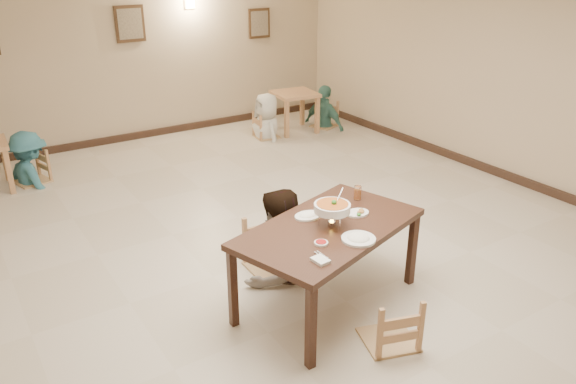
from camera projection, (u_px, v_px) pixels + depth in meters
floor at (285, 254)px, 6.30m from camera, size 10.00×10.00×0.00m
wall_back at (127, 54)px, 9.55m from camera, size 10.00×0.00×10.00m
wall_right at (530, 80)px, 7.70m from camera, size 0.00×10.00×10.00m
baseboard_back at (136, 136)px, 10.10m from camera, size 8.00×0.06×0.12m
baseboard_right at (512, 177)px, 8.25m from camera, size 0.06×10.00×0.12m
picture_b at (130, 24)px, 9.37m from camera, size 0.50×0.04×0.60m
picture_c at (259, 23)px, 10.68m from camera, size 0.45×0.04×0.55m
wall_sconce at (190, 2)px, 9.80m from camera, size 0.16×0.05×0.22m
main_table at (329, 233)px, 5.14m from camera, size 1.98×1.47×0.83m
chair_far at (271, 225)px, 5.81m from camera, size 0.48×0.48×1.03m
chair_near at (392, 296)px, 4.71m from camera, size 0.44×0.44×0.94m
main_diner at (277, 192)px, 5.56m from camera, size 1.08×0.95×1.87m
curry_warmer at (332, 208)px, 5.04m from camera, size 0.37×0.33×0.30m
rice_plate_far at (308, 216)px, 5.26m from camera, size 0.27×0.27×0.06m
rice_plate_near at (358, 239)px, 4.84m from camera, size 0.30×0.30×0.07m
fried_plate at (358, 213)px, 5.32m from camera, size 0.23×0.23×0.05m
chili_dish at (321, 243)px, 4.78m from camera, size 0.12×0.12×0.03m
napkin_cutlery at (320, 260)px, 4.51m from camera, size 0.14×0.22×0.03m
drink_glass at (358, 193)px, 5.61m from camera, size 0.07×0.07×0.15m
bg_table_right at (295, 100)px, 10.33m from camera, size 0.83×0.83×0.74m
bg_chair_lr at (27, 153)px, 8.06m from camera, size 0.43×0.43×0.91m
bg_chair_rl at (267, 114)px, 10.05m from camera, size 0.41×0.41×0.87m
bg_chair_rr at (325, 104)px, 10.66m from camera, size 0.43×0.43×0.91m
bg_diner_b at (23, 132)px, 7.94m from camera, size 0.87×1.12×1.53m
bg_diner_c at (266, 93)px, 9.90m from camera, size 0.60×0.84×1.62m
bg_diner_d at (325, 85)px, 10.52m from camera, size 0.60×1.00×1.60m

